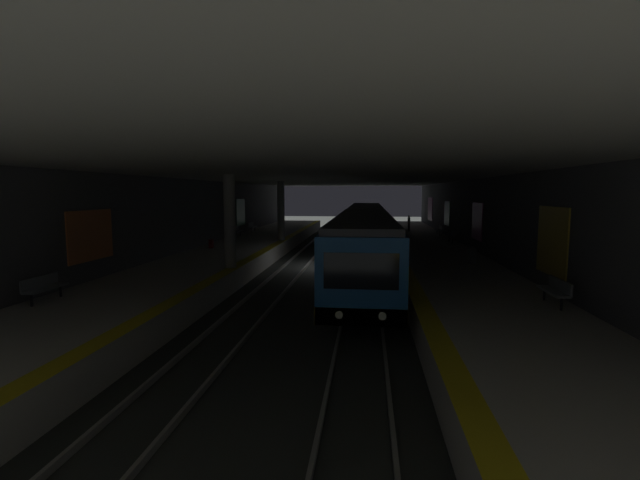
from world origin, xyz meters
TOP-DOWN VIEW (x-y plane):
  - ground_plane at (0.00, 0.00)m, footprint 120.00×120.00m
  - track_left at (0.00, -2.20)m, footprint 60.00×1.53m
  - track_right at (0.00, 2.20)m, footprint 60.00×1.53m
  - platform_left at (0.00, -6.55)m, footprint 60.00×5.30m
  - platform_right at (0.00, 6.55)m, footprint 60.00×5.30m
  - wall_left at (0.06, -9.45)m, footprint 60.00×0.56m
  - wall_right at (0.00, 9.45)m, footprint 60.00×0.56m
  - ceiling_slab at (0.00, 0.00)m, footprint 60.00×19.40m
  - pillar_near at (-6.80, 4.35)m, footprint 0.56×0.56m
  - pillar_far at (5.93, 4.35)m, footprint 0.56×0.56m
  - metro_train at (2.72, -2.20)m, footprint 34.90×2.83m
  - bench_left_near at (-12.76, -8.53)m, footprint 1.70×0.47m
  - bench_left_mid at (5.32, -8.53)m, footprint 1.70×0.47m
  - bench_left_far at (11.17, -8.53)m, footprint 1.70×0.47m
  - bench_right_near at (-14.13, 8.53)m, footprint 1.70×0.47m
  - bench_right_mid at (8.05, 8.53)m, footprint 1.70×0.47m
  - bench_right_far at (12.90, 8.53)m, footprint 1.70×0.47m
  - person_waiting_near at (0.42, 6.60)m, footprint 0.60×0.22m
  - person_walking_mid at (14.95, -6.27)m, footprint 0.60×0.22m
  - suitcase_rolling at (0.49, 8.02)m, footprint 0.33×0.23m
  - trash_bin at (-4.14, -7.80)m, footprint 0.44×0.44m

SIDE VIEW (x-z plane):
  - ground_plane at x=0.00m, z-range 0.00..0.00m
  - track_left at x=0.00m, z-range 0.00..0.16m
  - track_right at x=0.00m, z-range 0.00..0.16m
  - platform_left at x=0.00m, z-range 0.00..1.05m
  - platform_right at x=0.00m, z-range 0.00..1.05m
  - suitcase_rolling at x=0.49m, z-range 0.90..1.78m
  - trash_bin at x=-4.14m, z-range 1.05..1.90m
  - bench_left_near at x=-12.76m, z-range 1.14..2.00m
  - bench_left_mid at x=5.32m, z-range 1.14..2.00m
  - bench_left_far at x=11.17m, z-range 1.14..2.00m
  - bench_right_near at x=-14.13m, z-range 1.14..2.00m
  - bench_right_mid at x=8.05m, z-range 1.14..2.00m
  - bench_right_far at x=12.90m, z-range 1.14..2.00m
  - person_walking_mid at x=14.95m, z-range 1.11..2.63m
  - person_waiting_near at x=0.42m, z-range 1.11..2.68m
  - metro_train at x=2.72m, z-range 0.28..3.77m
  - wall_right at x=0.00m, z-range 0.00..5.60m
  - wall_left at x=0.06m, z-range 0.00..5.60m
  - pillar_near at x=-6.80m, z-range 1.05..5.60m
  - pillar_far at x=5.93m, z-range 1.05..5.60m
  - ceiling_slab at x=0.00m, z-range 5.60..6.00m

